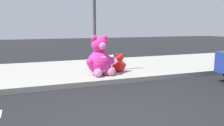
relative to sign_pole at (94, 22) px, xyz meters
The scene contains 6 objects.
sidewalk 2.19m from the sign_pole, 141.29° to the left, with size 28.00×4.40×0.15m, color #9E9B93.
sign_pole is the anchor object (origin of this frame).
plush_pink_large 1.32m from the sign_pole, 90.41° to the right, with size 0.99×0.89×1.29m.
plush_white 1.74m from the sign_pole, 29.93° to the left, with size 0.38×0.36×0.51m.
plush_tan 1.56m from the sign_pole, 68.50° to the left, with size 0.42×0.48×0.62m.
plush_red 1.68m from the sign_pole, 22.78° to the right, with size 0.50×0.44×0.65m.
Camera 1 is at (-1.41, -3.37, 1.72)m, focal length 37.86 mm.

